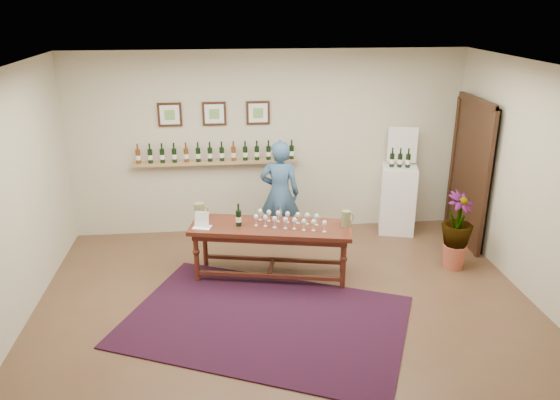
{
  "coord_description": "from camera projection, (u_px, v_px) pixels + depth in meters",
  "views": [
    {
      "loc": [
        -0.68,
        -5.59,
        3.47
      ],
      "look_at": [
        0.0,
        0.8,
        1.1
      ],
      "focal_mm": 35.0,
      "sensor_mm": 36.0,
      "label": 1
    }
  ],
  "objects": [
    {
      "name": "rug",
      "position": [
        265.0,
        321.0,
        6.25
      ],
      "size": [
        3.69,
        3.16,
        0.02
      ],
      "primitive_type": "cube",
      "rotation": [
        0.0,
        0.0,
        -0.41
      ],
      "color": "#410B14",
      "rests_on": "ground"
    },
    {
      "name": "info_sign",
      "position": [
        402.0,
        145.0,
        8.39
      ],
      "size": [
        0.44,
        0.14,
        0.61
      ],
      "primitive_type": "cube",
      "rotation": [
        0.0,
        0.0,
        -0.26
      ],
      "color": "white",
      "rests_on": "display_pedestal"
    },
    {
      "name": "table_bottles",
      "position": [
        239.0,
        213.0,
        7.0
      ],
      "size": [
        0.32,
        0.24,
        0.31
      ],
      "primitive_type": null,
      "rotation": [
        0.0,
        0.0,
        -0.27
      ],
      "color": "black",
      "rests_on": "tasting_table"
    },
    {
      "name": "ground",
      "position": [
        287.0,
        310.0,
        6.49
      ],
      "size": [
        6.0,
        6.0,
        0.0
      ],
      "primitive_type": "plane",
      "color": "brown",
      "rests_on": "ground"
    },
    {
      "name": "potted_plant",
      "position": [
        457.0,
        231.0,
        7.32
      ],
      "size": [
        0.68,
        0.68,
        0.93
      ],
      "rotation": [
        0.0,
        0.0,
        0.56
      ],
      "color": "#AF523A",
      "rests_on": "ground"
    },
    {
      "name": "pitcher_left",
      "position": [
        199.0,
        212.0,
        7.14
      ],
      "size": [
        0.17,
        0.17,
        0.24
      ],
      "primitive_type": null,
      "rotation": [
        0.0,
        0.0,
        -0.11
      ],
      "color": "olive",
      "rests_on": "tasting_table"
    },
    {
      "name": "menu_card",
      "position": [
        202.0,
        219.0,
        6.94
      ],
      "size": [
        0.26,
        0.22,
        0.2
      ],
      "primitive_type": "cube",
      "rotation": [
        0.0,
        0.0,
        -0.29
      ],
      "color": "white",
      "rests_on": "tasting_table"
    },
    {
      "name": "pitcher_right",
      "position": [
        346.0,
        219.0,
        6.96
      ],
      "size": [
        0.17,
        0.17,
        0.21
      ],
      "primitive_type": null,
      "rotation": [
        0.0,
        0.0,
        -0.35
      ],
      "color": "olive",
      "rests_on": "tasting_table"
    },
    {
      "name": "display_pedestal",
      "position": [
        398.0,
        199.0,
        8.54
      ],
      "size": [
        0.65,
        0.65,
        1.06
      ],
      "primitive_type": "cube",
      "rotation": [
        0.0,
        0.0,
        -0.26
      ],
      "color": "white",
      "rests_on": "ground"
    },
    {
      "name": "room_shell",
      "position": [
        415.0,
        169.0,
        8.04
      ],
      "size": [
        6.0,
        6.0,
        6.0
      ],
      "color": "beige",
      "rests_on": "ground"
    },
    {
      "name": "table_glasses",
      "position": [
        286.0,
        220.0,
        7.0
      ],
      "size": [
        1.19,
        0.64,
        0.16
      ],
      "primitive_type": null,
      "rotation": [
        0.0,
        0.0,
        -0.34
      ],
      "color": "white",
      "rests_on": "tasting_table"
    },
    {
      "name": "person",
      "position": [
        280.0,
        194.0,
        8.0
      ],
      "size": [
        0.63,
        0.47,
        1.59
      ],
      "primitive_type": "imported",
      "rotation": [
        0.0,
        0.0,
        2.97
      ],
      "color": "#375B82",
      "rests_on": "ground"
    },
    {
      "name": "pedestal_bottles",
      "position": [
        400.0,
        158.0,
        8.3
      ],
      "size": [
        0.29,
        0.15,
        0.28
      ],
      "primitive_type": null,
      "rotation": [
        0.0,
        0.0,
        -0.26
      ],
      "color": "black",
      "rests_on": "display_pedestal"
    },
    {
      "name": "tasting_table",
      "position": [
        271.0,
        233.0,
        7.06
      ],
      "size": [
        2.16,
        1.08,
        0.73
      ],
      "rotation": [
        0.0,
        0.0,
        -0.21
      ],
      "color": "#411710",
      "rests_on": "ground"
    }
  ]
}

